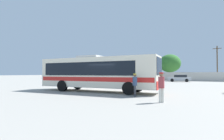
{
  "coord_description": "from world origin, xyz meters",
  "views": [
    {
      "loc": [
        7.43,
        -13.8,
        1.69
      ],
      "look_at": [
        -0.87,
        2.7,
        2.06
      ],
      "focal_mm": 28.0,
      "sensor_mm": 36.0,
      "label": 1
    }
  ],
  "objects": [
    {
      "name": "perimeter_wall",
      "position": [
        0.0,
        29.07,
        0.99
      ],
      "size": [
        80.0,
        0.3,
        1.98
      ],
      "primitive_type": "cube",
      "color": "beige",
      "rests_on": "ground_plane"
    },
    {
      "name": "parked_car_third_silver",
      "position": [
        3.74,
        24.61,
        0.76
      ],
      "size": [
        4.56,
        2.28,
        1.41
      ],
      "color": "#B7BABF",
      "rests_on": "ground_plane"
    },
    {
      "name": "attendant_by_bus_door",
      "position": [
        3.18,
        -1.6,
        0.96
      ],
      "size": [
        0.46,
        0.46,
        1.68
      ],
      "color": "#38383D",
      "rests_on": "ground_plane"
    },
    {
      "name": "utility_pole_near",
      "position": [
        11.06,
        32.82,
        4.2
      ],
      "size": [
        1.8,
        0.36,
        8.04
      ],
      "color": "#4C3823",
      "rests_on": "ground_plane"
    },
    {
      "name": "parked_car_second_black",
      "position": [
        -3.71,
        25.03,
        0.81
      ],
      "size": [
        4.65,
        2.19,
        1.53
      ],
      "color": "black",
      "rests_on": "ground_plane"
    },
    {
      "name": "roadside_tree_left",
      "position": [
        -9.38,
        35.49,
        4.65
      ],
      "size": [
        5.25,
        5.25,
        6.89
      ],
      "color": "brown",
      "rests_on": "ground_plane"
    },
    {
      "name": "roadside_tree_midleft",
      "position": [
        0.18,
        35.7,
        4.44
      ],
      "size": [
        5.77,
        5.77,
        6.9
      ],
      "color": "brown",
      "rests_on": "ground_plane"
    },
    {
      "name": "ground_plane",
      "position": [
        0.0,
        10.0,
        0.0
      ],
      "size": [
        300.0,
        300.0,
        0.0
      ],
      "primitive_type": "plane",
      "color": "gray"
    },
    {
      "name": "coach_bus_cream_red",
      "position": [
        -1.25,
        0.18,
        1.81
      ],
      "size": [
        11.45,
        3.0,
        3.37
      ],
      "color": "silver",
      "rests_on": "ground_plane"
    },
    {
      "name": "parked_car_leftmost_white",
      "position": [
        -9.37,
        25.12,
        0.75
      ],
      "size": [
        4.65,
        2.26,
        1.41
      ],
      "color": "silver",
      "rests_on": "ground_plane"
    },
    {
      "name": "passenger_waiting_on_apron",
      "position": [
        5.44,
        -3.45,
        1.0
      ],
      "size": [
        0.49,
        0.49,
        1.76
      ],
      "color": "silver",
      "rests_on": "ground_plane"
    }
  ]
}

